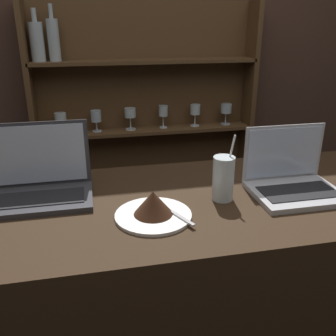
# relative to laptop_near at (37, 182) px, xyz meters

# --- Properties ---
(bar_counter) EXTENTS (2.13, 0.66, 1.03)m
(bar_counter) POSITION_rel_laptop_near_xyz_m (0.58, -0.11, -0.57)
(bar_counter) COLOR black
(bar_counter) RESTS_ON ground_plane
(back_wall) EXTENTS (7.00, 0.06, 2.70)m
(back_wall) POSITION_rel_laptop_near_xyz_m (0.58, 1.20, 0.27)
(back_wall) COLOR #4C3328
(back_wall) RESTS_ON ground_plane
(back_shelf) EXTENTS (1.37, 0.18, 1.68)m
(back_shelf) POSITION_rel_laptop_near_xyz_m (0.51, 1.13, -0.20)
(back_shelf) COLOR brown
(back_shelf) RESTS_ON ground_plane
(laptop_near) EXTENTS (0.35, 0.21, 0.24)m
(laptop_near) POSITION_rel_laptop_near_xyz_m (0.00, 0.00, 0.00)
(laptop_near) COLOR #333338
(laptop_near) RESTS_ON bar_counter
(laptop_far) EXTENTS (0.29, 0.23, 0.21)m
(laptop_far) POSITION_rel_laptop_near_xyz_m (0.84, -0.13, -0.01)
(laptop_far) COLOR #ADADB2
(laptop_far) RESTS_ON bar_counter
(cake_plate) EXTENTS (0.23, 0.23, 0.08)m
(cake_plate) POSITION_rel_laptop_near_xyz_m (0.35, -0.21, -0.02)
(cake_plate) COLOR white
(cake_plate) RESTS_ON bar_counter
(water_glass) EXTENTS (0.07, 0.07, 0.22)m
(water_glass) POSITION_rel_laptop_near_xyz_m (0.59, -0.14, 0.02)
(water_glass) COLOR silver
(water_glass) RESTS_ON bar_counter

